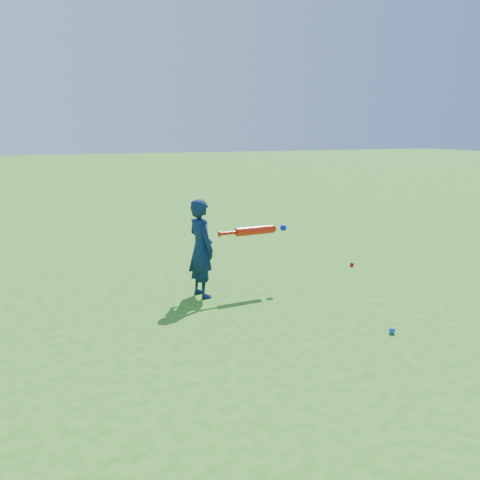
{
  "coord_description": "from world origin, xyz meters",
  "views": [
    {
      "loc": [
        -1.52,
        -5.11,
        1.88
      ],
      "look_at": [
        0.96,
        0.52,
        0.61
      ],
      "focal_mm": 40.0,
      "sensor_mm": 36.0,
      "label": 1
    }
  ],
  "objects_px": {
    "bat_swing": "(258,230)",
    "ground_ball_red": "(352,264)",
    "child": "(201,248)",
    "ground_ball_blue": "(392,331)"
  },
  "relations": [
    {
      "from": "bat_swing",
      "to": "ground_ball_blue",
      "type": "bearing_deg",
      "value": -77.75
    },
    {
      "from": "child",
      "to": "ground_ball_blue",
      "type": "height_order",
      "value": "child"
    },
    {
      "from": "ground_ball_red",
      "to": "bat_swing",
      "type": "distance_m",
      "value": 1.88
    },
    {
      "from": "child",
      "to": "bat_swing",
      "type": "bearing_deg",
      "value": -99.63
    },
    {
      "from": "ground_ball_blue",
      "to": "child",
      "type": "bearing_deg",
      "value": 123.98
    },
    {
      "from": "child",
      "to": "ground_ball_blue",
      "type": "distance_m",
      "value": 2.28
    },
    {
      "from": "child",
      "to": "ground_ball_red",
      "type": "distance_m",
      "value": 2.49
    },
    {
      "from": "bat_swing",
      "to": "child",
      "type": "bearing_deg",
      "value": 175.36
    },
    {
      "from": "child",
      "to": "ground_ball_blue",
      "type": "xyz_separation_m",
      "value": [
        1.24,
        -1.84,
        -0.53
      ]
    },
    {
      "from": "bat_swing",
      "to": "ground_ball_red",
      "type": "bearing_deg",
      "value": 10.61
    }
  ]
}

